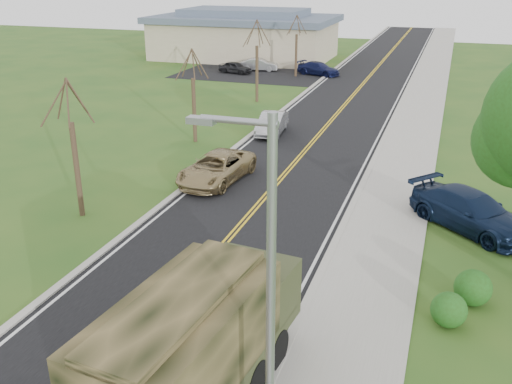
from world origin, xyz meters
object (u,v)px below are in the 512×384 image
at_px(sedan_silver, 272,123).
at_px(pickup_navy, 471,211).
at_px(suv_champagne, 216,168).
at_px(military_truck, 197,338).

xyz_separation_m(sedan_silver, pickup_navy, (12.16, -11.25, 0.11)).
distance_m(suv_champagne, pickup_navy, 12.29).
bearing_deg(military_truck, pickup_navy, 70.27).
height_order(military_truck, sedan_silver, military_truck).
relative_size(suv_champagne, pickup_navy, 0.95).
xyz_separation_m(suv_champagne, sedan_silver, (0.00, 9.43, -0.04)).
distance_m(sedan_silver, pickup_navy, 16.56).
bearing_deg(pickup_navy, suv_champagne, 121.22).
bearing_deg(sedan_silver, military_truck, -81.67).
relative_size(sedan_silver, pickup_navy, 0.76).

